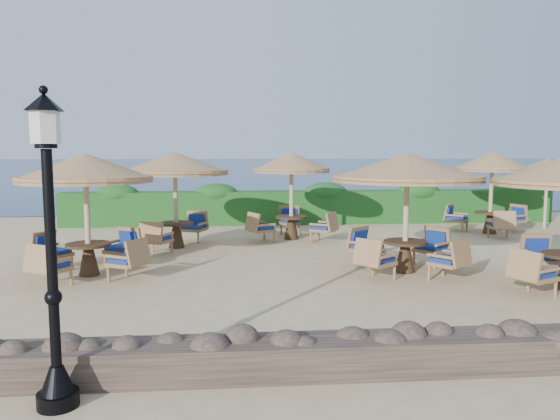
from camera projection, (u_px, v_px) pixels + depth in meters
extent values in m
plane|color=#CEB482|center=(356.00, 264.00, 13.00)|extent=(120.00, 120.00, 0.00)
plane|color=#0B1B48|center=(252.00, 167.00, 82.29)|extent=(160.00, 160.00, 0.00)
cube|color=#174818|center=(312.00, 207.00, 20.06)|extent=(18.00, 0.90, 1.20)
cube|color=brown|center=(467.00, 352.00, 6.84)|extent=(15.00, 0.65, 0.44)
cylinder|color=black|center=(58.00, 399.00, 5.84)|extent=(0.44, 0.44, 0.16)
cone|color=black|center=(57.00, 379.00, 5.82)|extent=(0.36, 0.36, 0.30)
cylinder|color=black|center=(52.00, 265.00, 5.68)|extent=(0.11, 0.11, 2.40)
cylinder|color=silver|center=(45.00, 126.00, 5.52)|extent=(0.30, 0.30, 0.36)
cone|color=black|center=(44.00, 102.00, 5.49)|extent=(0.40, 0.40, 0.18)
cylinder|color=#C8B38D|center=(546.00, 197.00, 18.69)|extent=(0.10, 0.10, 2.20)
cone|color=olive|center=(548.00, 165.00, 18.57)|extent=(2.30, 2.30, 0.45)
cylinder|color=#C8B38D|center=(87.00, 221.00, 11.74)|extent=(0.12, 0.12, 2.40)
cone|color=olive|center=(85.00, 166.00, 11.61)|extent=(2.88, 2.88, 0.55)
cylinder|color=olive|center=(86.00, 179.00, 11.64)|extent=(2.82, 2.82, 0.14)
cylinder|color=#402A17|center=(88.00, 245.00, 11.80)|extent=(0.96, 0.96, 0.06)
cone|color=#402A17|center=(89.00, 261.00, 11.84)|extent=(0.44, 0.44, 0.64)
cylinder|color=#C8B38D|center=(406.00, 219.00, 12.07)|extent=(0.12, 0.12, 2.40)
cone|color=olive|center=(407.00, 166.00, 11.93)|extent=(3.33, 3.33, 0.55)
cylinder|color=olive|center=(407.00, 178.00, 11.96)|extent=(3.26, 3.26, 0.14)
cylinder|color=#402A17|center=(405.00, 242.00, 12.12)|extent=(0.96, 0.96, 0.06)
cone|color=#402A17|center=(405.00, 258.00, 12.16)|extent=(0.44, 0.44, 0.64)
cylinder|color=#C8B38D|center=(176.00, 205.00, 15.08)|extent=(0.12, 0.12, 2.40)
cone|color=olive|center=(175.00, 162.00, 14.95)|extent=(2.96, 2.96, 0.55)
cylinder|color=olive|center=(175.00, 172.00, 14.98)|extent=(2.90, 2.90, 0.14)
cylinder|color=#402A17|center=(176.00, 223.00, 15.14)|extent=(0.96, 0.96, 0.06)
cone|color=#402A17|center=(176.00, 236.00, 15.18)|extent=(0.44, 0.44, 0.64)
cylinder|color=#C8B38D|center=(291.00, 200.00, 16.49)|extent=(0.12, 0.12, 2.40)
cone|color=olive|center=(291.00, 161.00, 16.35)|extent=(2.34, 2.34, 0.55)
cylinder|color=olive|center=(291.00, 170.00, 16.39)|extent=(2.29, 2.29, 0.14)
cylinder|color=#402A17|center=(291.00, 217.00, 16.55)|extent=(0.96, 0.96, 0.06)
cone|color=#402A17|center=(291.00, 228.00, 16.59)|extent=(0.44, 0.44, 0.64)
cylinder|color=#C8B38D|center=(491.00, 197.00, 17.57)|extent=(0.12, 0.12, 2.40)
cone|color=olive|center=(492.00, 160.00, 17.44)|extent=(2.35, 2.35, 0.55)
cylinder|color=olive|center=(492.00, 169.00, 17.47)|extent=(2.30, 2.30, 0.14)
cylinder|color=#402A17|center=(490.00, 213.00, 17.63)|extent=(0.96, 0.96, 0.06)
cone|color=#402A17|center=(490.00, 223.00, 17.67)|extent=(0.44, 0.44, 0.64)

